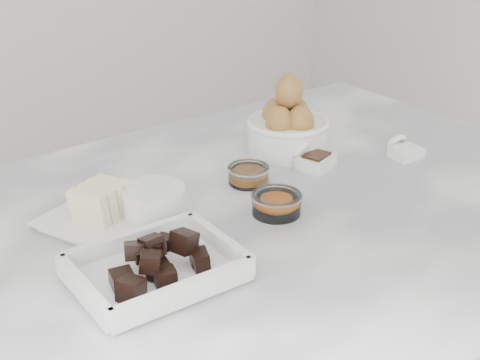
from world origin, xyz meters
The scene contains 9 objects.
marble_slab centered at (0.00, 0.00, 0.92)m, with size 1.20×0.80×0.04m, color silver.
chocolate_dish centered at (-0.19, -0.07, 0.96)m, with size 0.21×0.16×0.05m.
butter_plate centered at (-0.17, 0.10, 0.96)m, with size 0.20×0.20×0.06m.
sugar_ramekin centered at (-0.11, 0.06, 0.97)m, with size 0.09×0.09×0.05m.
egg_bowl centered at (0.22, 0.15, 0.99)m, with size 0.15×0.15×0.14m.
honey_bowl centered at (0.08, 0.08, 0.96)m, with size 0.07×0.07×0.03m.
zest_bowl centered at (0.04, -0.03, 0.96)m, with size 0.08×0.08×0.03m.
vanilla_spoon centered at (0.20, 0.07, 0.95)m, with size 0.07×0.08×0.05m.
salt_spoon centered at (0.36, 0.00, 0.95)m, with size 0.06×0.07×0.04m.
Camera 1 is at (-0.52, -0.69, 1.40)m, focal length 50.00 mm.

